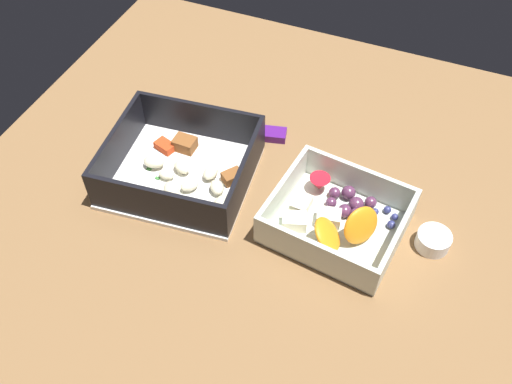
% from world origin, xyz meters
% --- Properties ---
extents(table_surface, '(0.80, 0.80, 0.02)m').
position_xyz_m(table_surface, '(0.00, 0.00, 0.01)').
color(table_surface, brown).
rests_on(table_surface, ground).
extents(pasta_container, '(0.20, 0.19, 0.06)m').
position_xyz_m(pasta_container, '(-0.12, 0.00, 0.04)').
color(pasta_container, white).
rests_on(pasta_container, table_surface).
extents(fruit_bowl, '(0.18, 0.16, 0.06)m').
position_xyz_m(fruit_bowl, '(0.10, 0.00, 0.04)').
color(fruit_bowl, silver).
rests_on(fruit_bowl, table_surface).
extents(candy_bar, '(0.07, 0.04, 0.01)m').
position_xyz_m(candy_bar, '(-0.05, 0.12, 0.03)').
color(candy_bar, '#51197A').
rests_on(candy_bar, table_surface).
extents(paper_cup_liner, '(0.04, 0.04, 0.02)m').
position_xyz_m(paper_cup_liner, '(0.22, 0.02, 0.03)').
color(paper_cup_liner, white).
rests_on(paper_cup_liner, table_surface).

